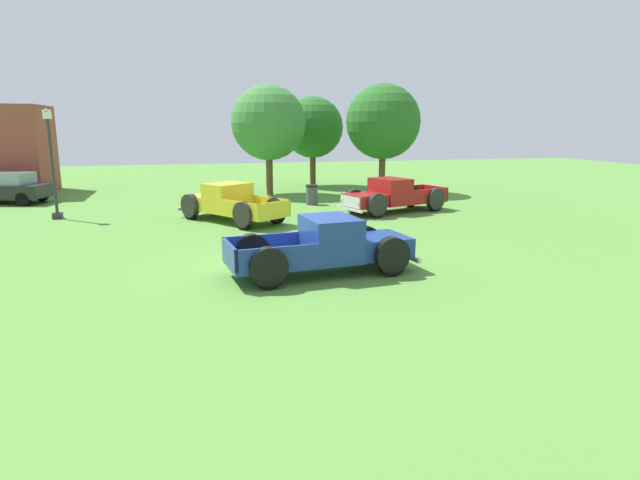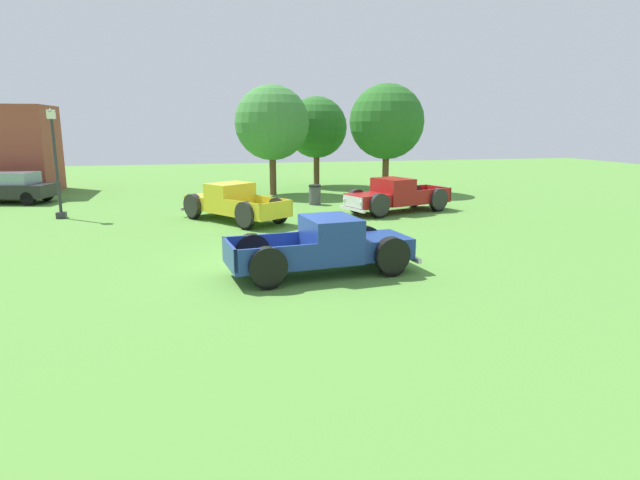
# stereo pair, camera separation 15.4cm
# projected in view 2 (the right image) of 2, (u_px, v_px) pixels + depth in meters

# --- Properties ---
(ground_plane) EXTENTS (80.00, 80.00, 0.00)m
(ground_plane) POSITION_uv_depth(u_px,v_px,m) (282.00, 267.00, 14.47)
(ground_plane) COLOR #548C38
(pickup_truck_foreground) EXTENTS (4.99, 2.35, 1.47)m
(pickup_truck_foreground) POSITION_uv_depth(u_px,v_px,m) (333.00, 246.00, 13.77)
(pickup_truck_foreground) COLOR navy
(pickup_truck_foreground) RESTS_ON ground_plane
(pickup_truck_behind_left) EXTENTS (4.21, 5.04, 1.51)m
(pickup_truck_behind_left) POSITION_uv_depth(u_px,v_px,m) (229.00, 203.00, 21.37)
(pickup_truck_behind_left) COLOR yellow
(pickup_truck_behind_left) RESTS_ON ground_plane
(pickup_truck_behind_right) EXTENTS (5.18, 3.19, 1.49)m
(pickup_truck_behind_right) POSITION_uv_depth(u_px,v_px,m) (392.00, 197.00, 23.23)
(pickup_truck_behind_right) COLOR maroon
(pickup_truck_behind_right) RESTS_ON ground_plane
(sedan_distant_a) EXTENTS (4.84, 3.01, 1.51)m
(sedan_distant_a) POSITION_uv_depth(u_px,v_px,m) (7.00, 187.00, 26.14)
(sedan_distant_a) COLOR black
(sedan_distant_a) RESTS_ON ground_plane
(lamp_post_near) EXTENTS (0.36, 0.36, 4.42)m
(lamp_post_near) POSITION_uv_depth(u_px,v_px,m) (56.00, 162.00, 21.53)
(lamp_post_near) COLOR #2D2D33
(lamp_post_near) RESTS_ON ground_plane
(trash_can) EXTENTS (0.59, 0.59, 0.95)m
(trash_can) POSITION_uv_depth(u_px,v_px,m) (315.00, 195.00, 25.67)
(trash_can) COLOR #4C4C51
(trash_can) RESTS_ON ground_plane
(oak_tree_east) EXTENTS (4.11, 4.11, 5.98)m
(oak_tree_east) POSITION_uv_depth(u_px,v_px,m) (387.00, 122.00, 29.40)
(oak_tree_east) COLOR brown
(oak_tree_east) RESTS_ON ground_plane
(oak_tree_west) EXTENTS (3.72, 3.72, 5.46)m
(oak_tree_west) POSITION_uv_depth(u_px,v_px,m) (316.00, 128.00, 32.73)
(oak_tree_west) COLOR brown
(oak_tree_west) RESTS_ON ground_plane
(oak_tree_center) EXTENTS (3.98, 3.98, 5.86)m
(oak_tree_center) POSITION_uv_depth(u_px,v_px,m) (272.00, 123.00, 28.57)
(oak_tree_center) COLOR brown
(oak_tree_center) RESTS_ON ground_plane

